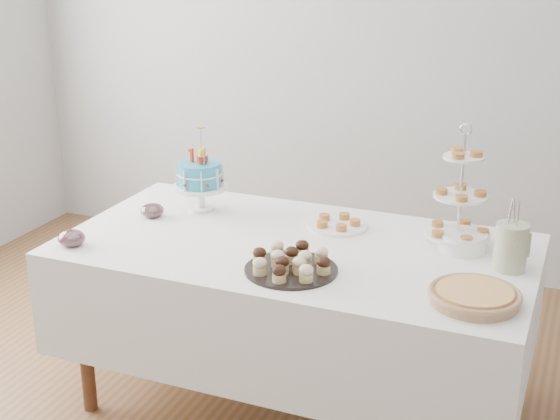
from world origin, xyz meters
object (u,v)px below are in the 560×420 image
at_px(plate_stack, 463,242).
at_px(jam_bowl_b, 152,211).
at_px(pastry_plate, 337,223).
at_px(tiered_stand, 460,197).
at_px(birthday_cake, 200,188).
at_px(utensil_pitcher, 511,245).
at_px(table, 296,294).
at_px(jam_bowl_a, 72,238).
at_px(cupcake_tray, 291,262).
at_px(pie, 474,296).

height_order(plate_stack, jam_bowl_b, plate_stack).
xyz_separation_m(plate_stack, pastry_plate, (-0.55, 0.06, -0.02)).
xyz_separation_m(tiered_stand, pastry_plate, (-0.52, 0.03, -0.20)).
relative_size(birthday_cake, utensil_pitcher, 1.39).
distance_m(table, jam_bowl_a, 0.95).
xyz_separation_m(table, birthday_cake, (-0.56, 0.22, 0.33)).
relative_size(jam_bowl_a, utensil_pitcher, 0.40).
bearing_deg(birthday_cake, cupcake_tray, -23.90).
relative_size(tiered_stand, jam_bowl_a, 4.61).
bearing_deg(utensil_pitcher, table, 179.81).
bearing_deg(jam_bowl_b, tiered_stand, 7.03).
bearing_deg(jam_bowl_b, plate_stack, 5.75).
bearing_deg(cupcake_tray, table, 107.38).
relative_size(pastry_plate, jam_bowl_b, 2.46).
height_order(cupcake_tray, pastry_plate, cupcake_tray).
bearing_deg(jam_bowl_a, utensil_pitcher, 14.53).
xyz_separation_m(tiered_stand, jam_bowl_a, (-1.46, -0.59, -0.18)).
distance_m(cupcake_tray, jam_bowl_b, 0.86).
bearing_deg(table, plate_stack, 16.63).
distance_m(table, utensil_pitcher, 0.90).
bearing_deg(jam_bowl_a, tiered_stand, 21.92).
distance_m(tiered_stand, jam_bowl_b, 1.35).
height_order(table, pastry_plate, pastry_plate).
relative_size(table, tiered_stand, 3.73).
bearing_deg(birthday_cake, plate_stack, 11.87).
relative_size(plate_stack, utensil_pitcher, 0.69).
bearing_deg(pie, birthday_cake, 159.41).
height_order(table, pie, pie).
bearing_deg(jam_bowl_a, plate_stack, 20.62).
xyz_separation_m(table, pastry_plate, (0.10, 0.25, 0.24)).
bearing_deg(birthday_cake, jam_bowl_a, -102.40).
height_order(tiered_stand, jam_bowl_b, tiered_stand).
bearing_deg(pastry_plate, plate_stack, -5.90).
distance_m(pie, jam_bowl_b, 1.52).
xyz_separation_m(table, utensil_pitcher, (0.84, 0.07, 0.33)).
xyz_separation_m(jam_bowl_b, utensil_pitcher, (1.56, 0.01, 0.07)).
relative_size(table, jam_bowl_a, 17.22).
distance_m(cupcake_tray, utensil_pitcher, 0.83).
distance_m(birthday_cake, jam_bowl_a, 0.66).
relative_size(cupcake_tray, jam_bowl_b, 3.35).
bearing_deg(tiered_stand, utensil_pitcher, -33.77).
distance_m(tiered_stand, plate_stack, 0.18).
bearing_deg(utensil_pitcher, plate_stack, 143.11).
bearing_deg(pastry_plate, jam_bowl_b, -166.57).
bearing_deg(jam_bowl_a, pie, 3.25).
xyz_separation_m(cupcake_tray, pie, (0.68, -0.01, -0.01)).
distance_m(jam_bowl_a, jam_bowl_b, 0.44).
relative_size(tiered_stand, pastry_plate, 1.97).
relative_size(jam_bowl_a, jam_bowl_b, 1.05).
relative_size(tiered_stand, plate_stack, 2.70).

